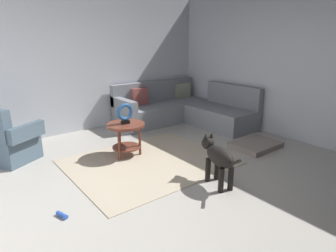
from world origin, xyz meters
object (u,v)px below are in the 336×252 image
at_px(sectional_couch, 183,110).
at_px(torus_sculpture, 125,113).
at_px(dog_toy_rope, 62,215).
at_px(side_table, 126,131).
at_px(dog, 218,157).
at_px(dog_bed_mat, 256,145).
at_px(armchair, 9,142).

xyz_separation_m(sectional_couch, torus_sculpture, (-1.96, -0.88, 0.42)).
height_order(sectional_couch, dog_toy_rope, sectional_couch).
xyz_separation_m(side_table, dog, (0.44, -1.55, -0.04)).
bearing_deg(dog_toy_rope, dog_bed_mat, -0.14).
bearing_deg(dog_bed_mat, side_table, 151.63).
distance_m(side_table, dog_bed_mat, 2.26).
height_order(armchair, torus_sculpture, armchair).
bearing_deg(torus_sculpture, side_table, 83.76).
height_order(side_table, dog, dog).
bearing_deg(side_table, torus_sculpture, -96.24).
bearing_deg(dog_bed_mat, armchair, 150.86).
distance_m(sectional_couch, armchair, 3.49).
distance_m(dog_bed_mat, dog, 1.63).
xyz_separation_m(torus_sculpture, dog, (0.44, -1.55, -0.33)).
bearing_deg(side_table, armchair, 149.89).
xyz_separation_m(sectional_couch, dog_bed_mat, (-0.01, -1.94, -0.24)).
bearing_deg(dog_bed_mat, torus_sculpture, 151.63).
relative_size(side_table, dog_toy_rope, 4.03).
bearing_deg(torus_sculpture, sectional_couch, 24.25).
xyz_separation_m(armchair, dog_toy_rope, (0.12, -1.93, -0.30)).
bearing_deg(sectional_couch, dog, -121.97).
bearing_deg(dog_toy_rope, side_table, 36.86).
distance_m(sectional_couch, dog_toy_rope, 3.89).
bearing_deg(dog_toy_rope, torus_sculpture, 36.86).
relative_size(dog_bed_mat, dog_toy_rope, 5.37).
distance_m(dog, dog_toy_rope, 1.94).
relative_size(side_table, torus_sculpture, 1.84).
bearing_deg(side_table, dog, -74.05).
relative_size(sectional_couch, armchair, 2.27).
relative_size(dog_bed_mat, dog, 0.96).
distance_m(armchair, torus_sculpture, 1.80).
relative_size(dog, dog_toy_rope, 5.59).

